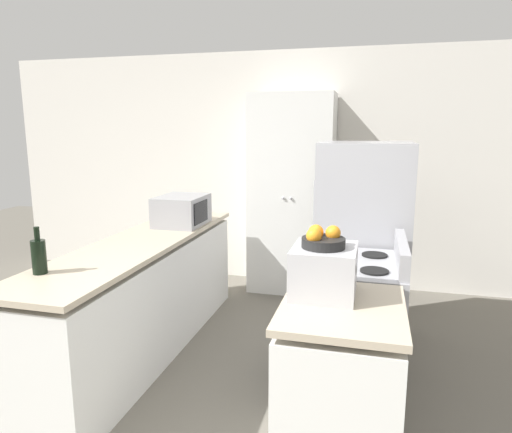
{
  "coord_description": "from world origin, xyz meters",
  "views": [
    {
      "loc": [
        0.92,
        -1.68,
        1.76
      ],
      "look_at": [
        0.0,
        1.87,
        1.05
      ],
      "focal_mm": 32.0,
      "sensor_mm": 36.0,
      "label": 1
    }
  ],
  "objects_px": {
    "microwave": "(182,210)",
    "wine_bottle": "(39,256)",
    "stove": "(351,326)",
    "refrigerator": "(362,245)",
    "toaster_oven": "(324,271)",
    "fruit_bowl": "(322,239)",
    "pantry_cabinet": "(292,194)"
  },
  "relations": [
    {
      "from": "stove",
      "to": "refrigerator",
      "type": "relative_size",
      "value": 0.65
    },
    {
      "from": "refrigerator",
      "to": "microwave",
      "type": "distance_m",
      "value": 1.6
    },
    {
      "from": "refrigerator",
      "to": "fruit_bowl",
      "type": "xyz_separation_m",
      "value": [
        -0.17,
        -1.43,
        0.38
      ]
    },
    {
      "from": "wine_bottle",
      "to": "stove",
      "type": "bearing_deg",
      "value": 21.56
    },
    {
      "from": "stove",
      "to": "wine_bottle",
      "type": "height_order",
      "value": "wine_bottle"
    },
    {
      "from": "stove",
      "to": "refrigerator",
      "type": "bearing_deg",
      "value": 87.58
    },
    {
      "from": "stove",
      "to": "fruit_bowl",
      "type": "bearing_deg",
      "value": -102.34
    },
    {
      "from": "refrigerator",
      "to": "microwave",
      "type": "height_order",
      "value": "refrigerator"
    },
    {
      "from": "pantry_cabinet",
      "to": "fruit_bowl",
      "type": "distance_m",
      "value": 2.62
    },
    {
      "from": "microwave",
      "to": "fruit_bowl",
      "type": "bearing_deg",
      "value": -45.7
    },
    {
      "from": "pantry_cabinet",
      "to": "fruit_bowl",
      "type": "height_order",
      "value": "pantry_cabinet"
    },
    {
      "from": "microwave",
      "to": "pantry_cabinet",
      "type": "bearing_deg",
      "value": 54.09
    },
    {
      "from": "stove",
      "to": "fruit_bowl",
      "type": "relative_size",
      "value": 4.82
    },
    {
      "from": "refrigerator",
      "to": "toaster_oven",
      "type": "height_order",
      "value": "refrigerator"
    },
    {
      "from": "pantry_cabinet",
      "to": "stove",
      "type": "bearing_deg",
      "value": -68.38
    },
    {
      "from": "microwave",
      "to": "wine_bottle",
      "type": "relative_size",
      "value": 1.74
    },
    {
      "from": "stove",
      "to": "microwave",
      "type": "height_order",
      "value": "microwave"
    },
    {
      "from": "wine_bottle",
      "to": "toaster_oven",
      "type": "height_order",
      "value": "wine_bottle"
    },
    {
      "from": "pantry_cabinet",
      "to": "stove",
      "type": "distance_m",
      "value": 2.13
    },
    {
      "from": "refrigerator",
      "to": "wine_bottle",
      "type": "height_order",
      "value": "refrigerator"
    },
    {
      "from": "pantry_cabinet",
      "to": "refrigerator",
      "type": "relative_size",
      "value": 1.28
    },
    {
      "from": "microwave",
      "to": "wine_bottle",
      "type": "bearing_deg",
      "value": -99.54
    },
    {
      "from": "toaster_oven",
      "to": "fruit_bowl",
      "type": "xyz_separation_m",
      "value": [
        -0.01,
        -0.01,
        0.17
      ]
    },
    {
      "from": "stove",
      "to": "fruit_bowl",
      "type": "height_order",
      "value": "fruit_bowl"
    },
    {
      "from": "pantry_cabinet",
      "to": "refrigerator",
      "type": "distance_m",
      "value": 1.38
    },
    {
      "from": "toaster_oven",
      "to": "stove",
      "type": "bearing_deg",
      "value": 78.36
    },
    {
      "from": "refrigerator",
      "to": "fruit_bowl",
      "type": "distance_m",
      "value": 1.49
    },
    {
      "from": "refrigerator",
      "to": "wine_bottle",
      "type": "distance_m",
      "value": 2.37
    },
    {
      "from": "wine_bottle",
      "to": "microwave",
      "type": "bearing_deg",
      "value": 80.46
    },
    {
      "from": "fruit_bowl",
      "to": "wine_bottle",
      "type": "bearing_deg",
      "value": -177.63
    },
    {
      "from": "stove",
      "to": "wine_bottle",
      "type": "relative_size",
      "value": 3.76
    },
    {
      "from": "microwave",
      "to": "toaster_oven",
      "type": "height_order",
      "value": "microwave"
    }
  ]
}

